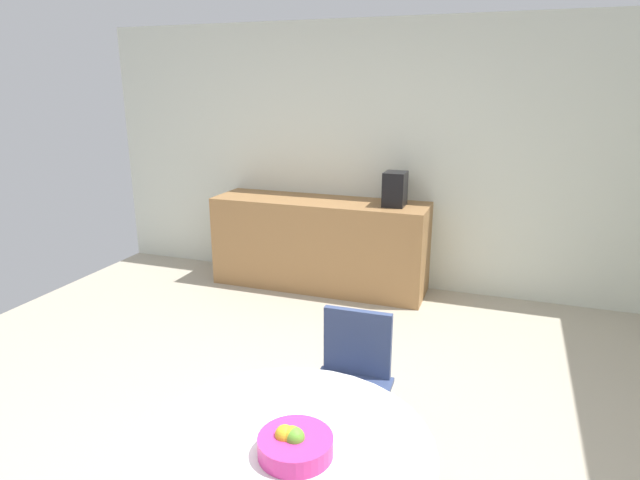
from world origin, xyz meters
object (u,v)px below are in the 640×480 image
fruit_bowl (295,444)px  coffee_maker (395,189)px  round_table (285,476)px  chair_navy (353,370)px  mug_white (390,200)px

fruit_bowl → coffee_maker: 3.44m
round_table → coffee_maker: coffee_maker is taller
round_table → chair_navy: size_ratio=1.33×
round_table → chair_navy: bearing=91.2°
fruit_bowl → coffee_maker: size_ratio=0.84×
mug_white → coffee_maker: size_ratio=0.40×
chair_navy → mug_white: (-0.34, 2.41, 0.43)m
fruit_bowl → round_table: bearing=148.3°
chair_navy → coffee_maker: (-0.30, 2.40, 0.54)m
round_table → coffee_maker: size_ratio=3.46×
chair_navy → mug_white: size_ratio=6.43×
round_table → mug_white: (-0.36, 3.39, 0.34)m
mug_white → fruit_bowl: bearing=-83.0°
round_table → coffee_maker: bearing=95.4°
coffee_maker → chair_navy: bearing=-82.9°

